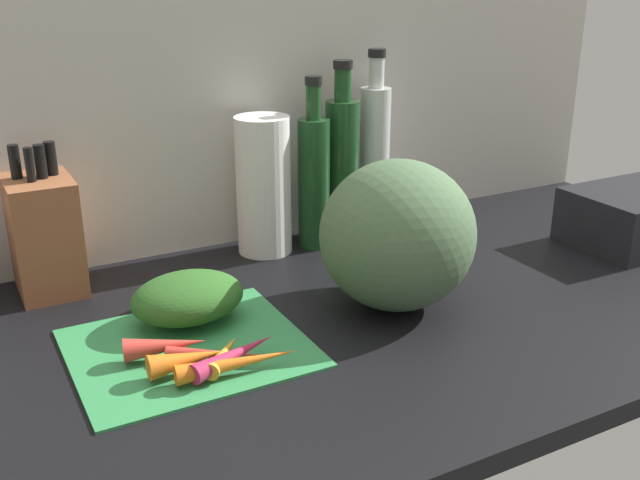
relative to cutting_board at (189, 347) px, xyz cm
name	(u,v)px	position (x,y,z in cm)	size (l,w,h in cm)	color
ground_plane	(349,317)	(27.03, 0.62, -1.90)	(170.00, 80.00, 3.00)	black
wall_back	(249,86)	(27.03, 39.12, 29.60)	(170.00, 3.00, 60.00)	#BCB7AD
cutting_board	(189,347)	(0.00, 0.00, 0.00)	(32.59, 28.91, 0.80)	#338C4C
carrot_0	(224,354)	(2.67, -7.05, 1.63)	(2.46, 2.46, 10.00)	orange
carrot_1	(235,354)	(3.85, -8.20, 1.82)	(2.84, 2.84, 14.35)	#B2264C
carrot_2	(196,298)	(5.17, 11.33, 1.83)	(2.86, 2.86, 15.19)	orange
carrot_3	(173,299)	(2.04, 13.21, 1.55)	(2.30, 2.30, 10.61)	orange
carrot_4	(215,354)	(1.75, -6.10, 1.40)	(2.00, 2.00, 13.34)	red
carrot_5	(166,346)	(-3.78, -1.84, 2.08)	(3.35, 3.35, 11.31)	red
carrot_6	(187,359)	(-2.40, -6.90, 2.13)	(3.45, 3.45, 10.46)	orange
carrot_7	(238,363)	(3.47, -10.39, 1.78)	(2.75, 2.75, 16.94)	orange
carrot_greens_pile	(188,298)	(2.68, 7.55, 4.05)	(17.27, 13.28, 7.31)	#2D6023
winter_squash	(397,235)	(34.23, -1.58, 11.55)	(24.69, 24.14, 23.90)	#4C6B47
knife_block	(44,233)	(-13.63, 31.15, 9.58)	(10.30, 14.14, 24.91)	brown
paper_towel_roll	(264,186)	(25.62, 30.12, 12.56)	(10.22, 10.22, 25.91)	white
bottle_0	(314,179)	(35.18, 28.24, 13.11)	(6.07, 6.07, 32.74)	#19421E
bottle_1	(342,165)	(42.49, 30.29, 14.43)	(6.58, 6.58, 34.93)	#19421E
bottle_2	(374,154)	(50.92, 31.81, 15.24)	(6.09, 6.09, 36.41)	silver
dish_rack	(637,216)	(91.87, -0.11, 4.90)	(25.73, 19.10, 10.60)	black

